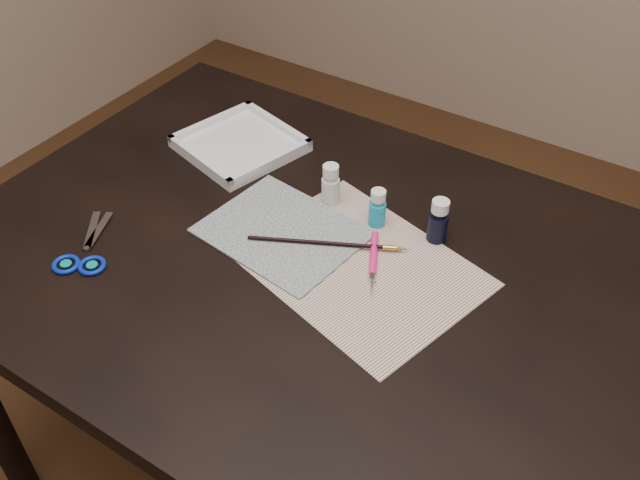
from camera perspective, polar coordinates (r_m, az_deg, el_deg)
The scene contains 10 objects.
table at distance 1.52m, azimuth -0.00°, elevation -12.10°, with size 1.30×0.90×0.75m, color black.
paper at distance 1.23m, azimuth 3.13°, elevation -2.11°, with size 0.39×0.30×0.00m, color white.
canvas at distance 1.29m, azimuth -3.02°, elevation 0.67°, with size 0.27×0.22×0.00m, color black.
paint_bottle_white at distance 1.34m, azimuth 0.86°, elevation 4.48°, with size 0.03×0.03×0.08m, color silver.
paint_bottle_cyan at distance 1.29m, azimuth 4.62°, elevation 2.57°, with size 0.03×0.03×0.08m, color #1B9ECC.
paint_bottle_navy at distance 1.27m, azimuth 9.45°, elevation 1.53°, with size 0.04×0.04×0.09m, color black.
paintbrush at distance 1.26m, azimuth 0.67°, elevation -0.26°, with size 0.29×0.01×0.01m, color black, non-canonical shape.
craft_knife at distance 1.23m, azimuth 4.26°, elevation -1.91°, with size 0.16×0.01×0.01m, color #FE1E81, non-canonical shape.
scissors at distance 1.34m, azimuth -18.25°, elevation -0.16°, with size 0.19×0.10×0.01m, color silver, non-canonical shape.
palette_tray at distance 1.51m, azimuth -6.42°, elevation 7.69°, with size 0.22×0.22×0.03m, color white.
Camera 1 is at (0.49, -0.76, 1.60)m, focal length 40.00 mm.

